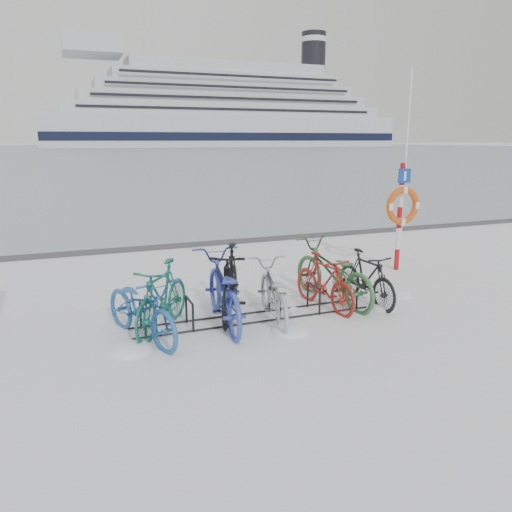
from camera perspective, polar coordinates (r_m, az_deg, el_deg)
name	(u,v)px	position (r m, az deg, el deg)	size (l,w,h in m)	color
ground	(254,318)	(8.24, -0.18, -7.14)	(900.00, 900.00, 0.00)	white
ice_sheet	(70,150)	(162.27, -20.51, 11.31)	(400.00, 298.00, 0.02)	#9DA8B2
quay_edge	(177,246)	(13.70, -9.02, 1.16)	(400.00, 0.25, 0.10)	#3F3F42
bike_rack	(254,308)	(8.18, -0.18, -5.95)	(4.00, 0.48, 0.46)	black
lifebuoy_station	(402,206)	(11.38, 16.37, 5.50)	(0.83, 0.23, 4.31)	#A90D15
cruise_ferry	(225,115)	(214.43, -3.58, 15.81)	(144.96, 27.32, 47.63)	silver
bike_0	(141,305)	(7.47, -12.98, -5.53)	(0.67, 1.93, 1.01)	#23599D
bike_1	(162,295)	(7.74, -10.69, -4.45)	(0.51, 1.81, 1.09)	#166053
bike_2	(223,288)	(7.90, -3.83, -3.64)	(0.77, 2.20, 1.16)	#3448B2
bike_3	(230,280)	(8.23, -2.99, -2.80)	(0.56, 1.99, 1.19)	black
bike_4	(273,290)	(8.08, 1.92, -3.89)	(0.65, 1.86, 0.98)	#A1A4A9
bike_5	(324,280)	(8.69, 7.81, -2.74)	(0.46, 1.64, 0.99)	maroon
bike_6	(332,271)	(9.02, 8.70, -1.66)	(0.76, 2.18, 1.14)	#346A36
bike_7	(366,276)	(9.08, 12.51, -2.27)	(0.46, 1.63, 0.98)	black
snow_drifts	(275,326)	(7.93, 2.17, -7.98)	(5.58, 1.58, 0.22)	white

